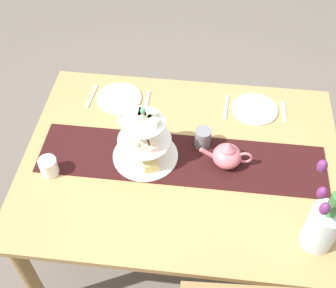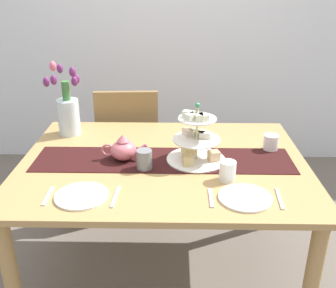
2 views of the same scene
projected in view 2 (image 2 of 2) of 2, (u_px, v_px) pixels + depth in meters
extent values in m
plane|color=#6B6056|center=(164.00, 273.00, 2.29)|extent=(8.00, 8.00, 0.00)
cube|color=silver|center=(169.00, 14.00, 3.28)|extent=(6.00, 0.08, 2.60)
cube|color=tan|center=(163.00, 163.00, 2.00)|extent=(1.45, 1.09, 0.03)
cylinder|color=tan|center=(13.00, 284.00, 1.73)|extent=(0.07, 0.07, 0.71)
cylinder|color=tan|center=(310.00, 288.00, 1.70)|extent=(0.07, 0.07, 0.71)
cylinder|color=tan|center=(67.00, 180.00, 2.60)|extent=(0.07, 0.07, 0.71)
cylinder|color=tan|center=(265.00, 182.00, 2.57)|extent=(0.07, 0.07, 0.71)
cylinder|color=olive|center=(154.00, 163.00, 3.16)|extent=(0.04, 0.04, 0.41)
cylinder|color=olive|center=(110.00, 164.00, 3.15)|extent=(0.04, 0.04, 0.41)
cylinder|color=olive|center=(155.00, 185.00, 2.83)|extent=(0.04, 0.04, 0.41)
cylinder|color=olive|center=(105.00, 186.00, 2.82)|extent=(0.04, 0.04, 0.41)
cube|color=orange|center=(130.00, 146.00, 2.90)|extent=(0.44, 0.44, 0.05)
cube|color=olive|center=(127.00, 124.00, 2.62)|extent=(0.42, 0.06, 0.45)
cube|color=black|center=(163.00, 160.00, 2.00)|extent=(1.31, 0.30, 0.00)
cylinder|color=beige|center=(197.00, 134.00, 1.94)|extent=(0.01, 0.01, 0.28)
cylinder|color=white|center=(196.00, 159.00, 1.99)|extent=(0.30, 0.30, 0.01)
cylinder|color=white|center=(197.00, 139.00, 1.95)|extent=(0.24, 0.24, 0.01)
cylinder|color=white|center=(197.00, 119.00, 1.90)|extent=(0.19, 0.19, 0.01)
cube|color=beige|center=(214.00, 156.00, 1.97)|extent=(0.07, 0.06, 0.05)
cube|color=#E2CC79|center=(189.00, 148.00, 2.05)|extent=(0.08, 0.08, 0.05)
cube|color=#D6BD7A|center=(187.00, 160.00, 1.92)|extent=(0.05, 0.06, 0.05)
cube|color=#EEE3C7|center=(205.00, 135.00, 1.95)|extent=(0.06, 0.04, 0.03)
cube|color=beige|center=(202.00, 134.00, 1.96)|extent=(0.06, 0.07, 0.03)
cube|color=#E7E9BF|center=(195.00, 133.00, 1.98)|extent=(0.05, 0.07, 0.03)
cube|color=beige|center=(187.00, 132.00, 1.98)|extent=(0.06, 0.07, 0.03)
cube|color=silver|center=(189.00, 114.00, 1.90)|extent=(0.07, 0.06, 0.03)
cube|color=silver|center=(191.00, 117.00, 1.87)|extent=(0.07, 0.06, 0.03)
cube|color=#EBE8BD|center=(199.00, 117.00, 1.87)|extent=(0.04, 0.06, 0.03)
cube|color=#EBE8C1|center=(203.00, 117.00, 1.86)|extent=(0.06, 0.07, 0.03)
sphere|color=#389356|center=(198.00, 105.00, 1.87)|extent=(0.02, 0.02, 0.02)
ellipsoid|color=#D66B75|center=(123.00, 150.00, 1.98)|extent=(0.13, 0.13, 0.10)
cone|color=#D66B75|center=(123.00, 138.00, 1.95)|extent=(0.06, 0.06, 0.04)
cylinder|color=#D66B75|center=(141.00, 149.00, 1.97)|extent=(0.07, 0.02, 0.06)
torus|color=#D66B75|center=(108.00, 150.00, 1.98)|extent=(0.07, 0.01, 0.07)
cylinder|color=silver|center=(69.00, 117.00, 2.28)|extent=(0.13, 0.13, 0.21)
cylinder|color=#3D7538|center=(66.00, 92.00, 2.22)|extent=(0.04, 0.04, 0.12)
ellipsoid|color=#6B2860|center=(74.00, 81.00, 2.19)|extent=(0.04, 0.04, 0.06)
ellipsoid|color=#6B2860|center=(77.00, 79.00, 2.25)|extent=(0.04, 0.04, 0.06)
ellipsoid|color=#6B2860|center=(60.00, 68.00, 2.27)|extent=(0.04, 0.04, 0.06)
ellipsoid|color=#E5607A|center=(53.00, 66.00, 2.18)|extent=(0.04, 0.04, 0.06)
ellipsoid|color=#6B2860|center=(46.00, 82.00, 2.14)|extent=(0.04, 0.04, 0.06)
ellipsoid|color=#6B2860|center=(54.00, 80.00, 2.10)|extent=(0.04, 0.04, 0.06)
ellipsoid|color=#6B2860|center=(72.00, 72.00, 2.11)|extent=(0.04, 0.04, 0.06)
cylinder|color=white|center=(271.00, 142.00, 2.10)|extent=(0.08, 0.08, 0.08)
cylinder|color=white|center=(82.00, 196.00, 1.67)|extent=(0.23, 0.23, 0.01)
cube|color=silver|center=(48.00, 196.00, 1.67)|extent=(0.02, 0.15, 0.01)
cube|color=silver|center=(115.00, 197.00, 1.66)|extent=(0.02, 0.17, 0.01)
cylinder|color=white|center=(245.00, 198.00, 1.65)|extent=(0.23, 0.23, 0.01)
cube|color=silver|center=(211.00, 198.00, 1.66)|extent=(0.02, 0.15, 0.01)
cube|color=silver|center=(280.00, 198.00, 1.65)|extent=(0.03, 0.17, 0.01)
cylinder|color=slate|center=(144.00, 159.00, 1.89)|extent=(0.08, 0.08, 0.09)
cylinder|color=white|center=(228.00, 171.00, 1.78)|extent=(0.08, 0.08, 0.09)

